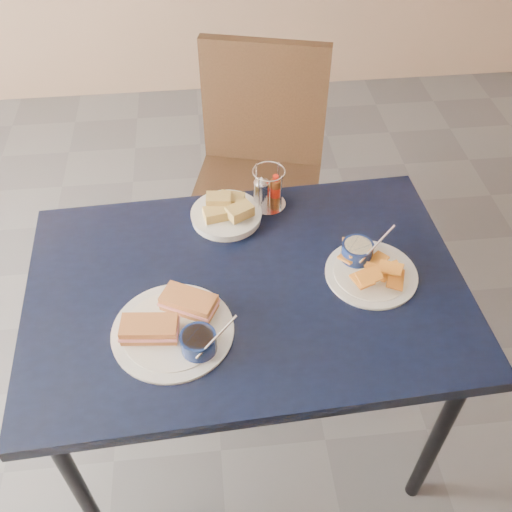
{
  "coord_description": "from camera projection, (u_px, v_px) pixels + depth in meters",
  "views": [
    {
      "loc": [
        0.03,
        -0.91,
        1.93
      ],
      "look_at": [
        0.14,
        0.15,
        0.82
      ],
      "focal_mm": 40.0,
      "sensor_mm": 36.0,
      "label": 1
    }
  ],
  "objects": [
    {
      "name": "dining_table",
      "position": [
        247.0,
        301.0,
        1.61
      ],
      "size": [
        1.23,
        0.85,
        0.75
      ],
      "color": "black",
      "rests_on": "ground"
    },
    {
      "name": "condiment_caddy",
      "position": [
        267.0,
        191.0,
        1.76
      ],
      "size": [
        0.11,
        0.11,
        0.14
      ],
      "color": "silver",
      "rests_on": "dining_table"
    },
    {
      "name": "sandwich_plate",
      "position": [
        176.0,
        326.0,
        1.44
      ],
      "size": [
        0.32,
        0.31,
        0.12
      ],
      "color": "white",
      "rests_on": "dining_table"
    },
    {
      "name": "bread_basket",
      "position": [
        226.0,
        212.0,
        1.74
      ],
      "size": [
        0.21,
        0.21,
        0.07
      ],
      "color": "white",
      "rests_on": "dining_table"
    },
    {
      "name": "plantain_plate",
      "position": [
        366.0,
        265.0,
        1.59
      ],
      "size": [
        0.26,
        0.26,
        0.12
      ],
      "color": "white",
      "rests_on": "dining_table"
    },
    {
      "name": "ground",
      "position": [
        221.0,
        451.0,
        2.02
      ],
      "size": [
        6.0,
        6.0,
        0.0
      ],
      "primitive_type": "plane",
      "color": "#4D4D52",
      "rests_on": "ground"
    },
    {
      "name": "chair_far",
      "position": [
        253.0,
        160.0,
        2.24
      ],
      "size": [
        0.58,
        0.57,
        1.02
      ],
      "color": "black",
      "rests_on": "ground"
    }
  ]
}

